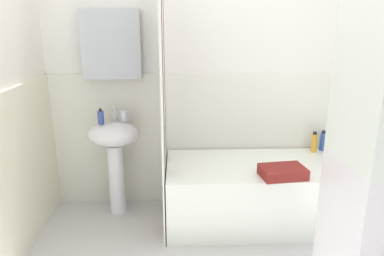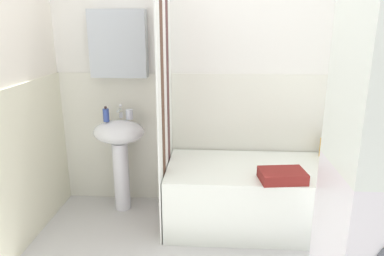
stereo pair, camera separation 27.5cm
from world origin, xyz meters
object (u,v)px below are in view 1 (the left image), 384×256
(lotion_bottle, at_px, (314,142))
(shampoo_bottle, at_px, (337,144))
(bathtub, at_px, (264,192))
(conditioner_bottle, at_px, (323,141))
(towel_folded, at_px, (283,172))
(sink, at_px, (115,148))
(toothbrush_cup, at_px, (124,116))
(soap_dispenser, at_px, (101,117))

(lotion_bottle, bearing_deg, shampoo_bottle, 6.20)
(bathtub, height_order, lotion_bottle, lotion_bottle)
(bathtub, height_order, conditioner_bottle, conditioner_bottle)
(bathtub, relative_size, towel_folded, 5.00)
(sink, xyz_separation_m, toothbrush_cup, (0.08, 0.06, 0.26))
(bathtub, xyz_separation_m, towel_folded, (0.06, -0.26, 0.29))
(bathtub, bearing_deg, lotion_bottle, 29.00)
(conditioner_bottle, bearing_deg, lotion_bottle, -158.98)
(sink, relative_size, towel_folded, 2.53)
(sink, bearing_deg, toothbrush_cup, 36.50)
(sink, distance_m, toothbrush_cup, 0.28)
(soap_dispenser, relative_size, conditioner_bottle, 0.71)
(toothbrush_cup, xyz_separation_m, towel_folded, (1.23, -0.51, -0.32))
(sink, relative_size, toothbrush_cup, 9.68)
(conditioner_bottle, distance_m, towel_folded, 0.78)
(bathtub, xyz_separation_m, lotion_bottle, (0.49, 0.27, 0.34))
(soap_dispenser, height_order, bathtub, soap_dispenser)
(soap_dispenser, distance_m, bathtub, 1.50)
(conditioner_bottle, relative_size, towel_folded, 0.57)
(sink, height_order, bathtub, sink)
(sink, height_order, conditioner_bottle, sink)
(shampoo_bottle, xyz_separation_m, lotion_bottle, (-0.22, -0.02, 0.02))
(sink, bearing_deg, conditioner_bottle, 3.93)
(sink, distance_m, conditioner_bottle, 1.85)
(shampoo_bottle, height_order, towel_folded, shampoo_bottle)
(toothbrush_cup, relative_size, towel_folded, 0.26)
(toothbrush_cup, distance_m, conditioner_bottle, 1.78)
(soap_dispenser, bearing_deg, sink, 16.79)
(shampoo_bottle, bearing_deg, towel_folded, -139.49)
(soap_dispenser, xyz_separation_m, lotion_bottle, (1.84, 0.12, -0.28))
(shampoo_bottle, height_order, lotion_bottle, lotion_bottle)
(sink, relative_size, soap_dispenser, 6.23)
(conditioner_bottle, xyz_separation_m, towel_folded, (-0.53, -0.57, -0.05))
(toothbrush_cup, distance_m, lotion_bottle, 1.69)
(shampoo_bottle, bearing_deg, soap_dispenser, -176.04)
(bathtub, relative_size, conditioner_bottle, 8.77)
(bathtub, bearing_deg, towel_folded, -77.00)
(shampoo_bottle, distance_m, towel_folded, 0.86)
(shampoo_bottle, relative_size, conditioner_bottle, 0.78)
(toothbrush_cup, relative_size, bathtub, 0.05)
(soap_dispenser, distance_m, shampoo_bottle, 2.09)
(bathtub, relative_size, lotion_bottle, 8.69)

